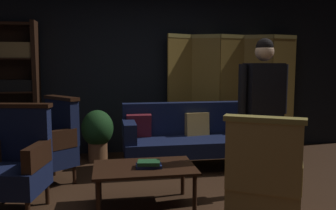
{
  "coord_description": "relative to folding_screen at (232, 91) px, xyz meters",
  "views": [
    {
      "loc": [
        -0.7,
        -3.23,
        1.43
      ],
      "look_at": [
        0.0,
        0.8,
        0.95
      ],
      "focal_mm": 37.39,
      "sensor_mm": 36.0,
      "label": 1
    }
  ],
  "objects": [
    {
      "name": "coffee_table",
      "position": [
        -1.65,
        -2.06,
        -0.61
      ],
      "size": [
        1.0,
        0.64,
        0.42
      ],
      "color": "black",
      "rests_on": "ground_plane"
    },
    {
      "name": "back_wall",
      "position": [
        -1.3,
        0.25,
        0.41
      ],
      "size": [
        7.2,
        0.1,
        2.8
      ],
      "primitive_type": "cube",
      "color": "black",
      "rests_on": "ground_plane"
    },
    {
      "name": "potted_plant",
      "position": [
        -2.16,
        -0.26,
        -0.55
      ],
      "size": [
        0.47,
        0.47,
        0.76
      ],
      "color": "brown",
      "rests_on": "ground_plane"
    },
    {
      "name": "armchair_wing_right",
      "position": [
        -2.89,
        -1.93,
        -0.5
      ],
      "size": [
        0.68,
        0.68,
        1.04
      ],
      "color": "black",
      "rests_on": "ground_plane"
    },
    {
      "name": "book_navy_cloth",
      "position": [
        -1.61,
        -2.11,
        -0.55
      ],
      "size": [
        0.26,
        0.16,
        0.03
      ],
      "primitive_type": "cube",
      "rotation": [
        0.0,
        0.0,
        -0.08
      ],
      "color": "navy",
      "rests_on": "coffee_table"
    },
    {
      "name": "velvet_couch",
      "position": [
        -0.75,
        -0.74,
        -0.53
      ],
      "size": [
        2.12,
        0.78,
        0.88
      ],
      "color": "black",
      "rests_on": "ground_plane"
    },
    {
      "name": "standing_figure",
      "position": [
        -0.36,
        -1.93,
        0.04
      ],
      "size": [
        0.59,
        0.26,
        1.7
      ],
      "color": "black",
      "rests_on": "ground_plane"
    },
    {
      "name": "ground_plane",
      "position": [
        -1.3,
        -2.2,
        -0.99
      ],
      "size": [
        10.0,
        10.0,
        0.0
      ],
      "primitive_type": "plane",
      "color": "#331E11"
    },
    {
      "name": "bookshelf",
      "position": [
        -3.45,
        -0.0,
        0.09
      ],
      "size": [
        0.9,
        0.32,
        2.05
      ],
      "color": "black",
      "rests_on": "ground_plane"
    },
    {
      "name": "armchair_wing_left",
      "position": [
        -2.68,
        -1.14,
        -0.5
      ],
      "size": [
        0.81,
        0.81,
        1.04
      ],
      "color": "black",
      "rests_on": "ground_plane"
    },
    {
      "name": "armchair_gilt_accent",
      "position": [
        -0.76,
        -2.87,
        -0.5
      ],
      "size": [
        0.79,
        0.79,
        1.04
      ],
      "color": "tan",
      "rests_on": "ground_plane"
    },
    {
      "name": "book_green_cloth",
      "position": [
        -1.61,
        -2.11,
        -0.52
      ],
      "size": [
        0.24,
        0.19,
        0.03
      ],
      "primitive_type": "cube",
      "rotation": [
        0.0,
        0.0,
        -0.14
      ],
      "color": "#1E4C28",
      "rests_on": "book_navy_cloth"
    },
    {
      "name": "folding_screen",
      "position": [
        0.0,
        0.0,
        0.0
      ],
      "size": [
        2.17,
        0.28,
        1.9
      ],
      "color": "olive",
      "rests_on": "ground_plane"
    }
  ]
}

